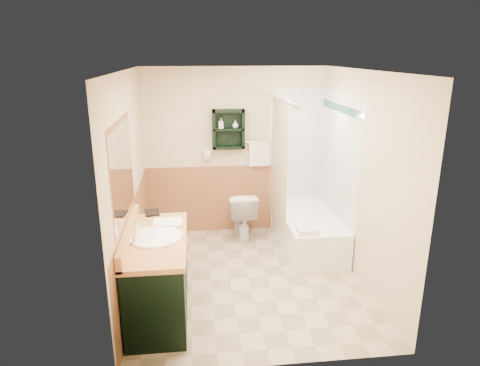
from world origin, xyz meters
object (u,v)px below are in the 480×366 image
hair_dryer (207,154)px  bathtub (308,231)px  wall_shelf (228,129)px  toilet (241,215)px  vanity (158,276)px  vanity_book (145,205)px  soap_bottle_a (221,126)px  soap_bottle_b (235,125)px

hair_dryer → bathtub: size_ratio=0.16×
wall_shelf → bathtub: (1.03, -0.65, -1.31)m
toilet → bathtub: bearing=152.2°
hair_dryer → toilet: bearing=-27.6°
hair_dryer → toilet: 1.00m
vanity → vanity_book: size_ratio=6.34×
hair_dryer → vanity: bearing=-106.4°
vanity → toilet: vanity is taller
bathtub → soap_bottle_a: 1.88m
wall_shelf → vanity: wall_shelf is taller
toilet → soap_bottle_b: bearing=-75.5°
toilet → vanity_book: 1.76m
bathtub → soap_bottle_b: soap_bottle_b is taller
hair_dryer → vanity_book: (-0.76, -1.36, -0.25)m
vanity_book → soap_bottle_a: bearing=46.0°
wall_shelf → bathtub: size_ratio=0.37×
vanity → soap_bottle_a: 2.44m
toilet → soap_bottle_a: size_ratio=5.01×
wall_shelf → hair_dryer: size_ratio=2.29×
hair_dryer → soap_bottle_b: soap_bottle_b is taller
bathtub → soap_bottle_b: size_ratio=14.26×
vanity_book → hair_dryer: bearing=52.6°
soap_bottle_a → soap_bottle_b: (0.20, 0.00, 0.01)m
hair_dryer → wall_shelf: bearing=-4.8°
wall_shelf → soap_bottle_b: 0.11m
wall_shelf → vanity: 2.46m
bathtub → vanity_book: vanity_book is taller
wall_shelf → hair_dryer: 0.46m
toilet → hair_dryer: bearing=-28.7°
toilet → soap_bottle_b: soap_bottle_b is taller
soap_bottle_a → toilet: bearing=-38.9°
wall_shelf → soap_bottle_a: wall_shelf is taller
soap_bottle_b → vanity_book: bearing=-130.9°
toilet → vanity_book: bearing=41.7°
vanity → bathtub: 2.35m
hair_dryer → vanity_book: size_ratio=1.15×
soap_bottle_a → soap_bottle_b: soap_bottle_b is taller
soap_bottle_b → vanity: bearing=-116.5°
vanity → bathtub: (1.92, 1.35, -0.18)m
vanity → soap_bottle_b: 2.52m
hair_dryer → bathtub: hair_dryer is taller
vanity_book → toilet: bearing=34.5°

